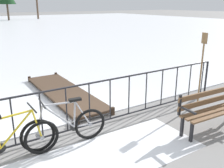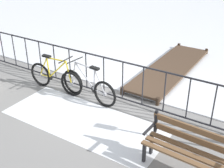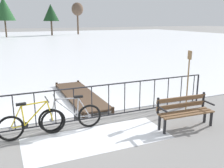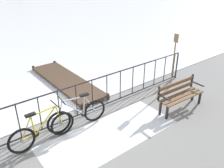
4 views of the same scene
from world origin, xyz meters
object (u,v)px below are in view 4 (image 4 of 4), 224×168
at_px(bicycle_near_railing, 78,115).
at_px(park_bench, 179,93).
at_px(oar_upright, 174,58).
at_px(bicycle_second, 43,131).

height_order(bicycle_near_railing, park_bench, bicycle_near_railing).
xyz_separation_m(bicycle_near_railing, oar_upright, (3.89, -0.03, 0.77)).
height_order(bicycle_near_railing, oar_upright, oar_upright).
bearing_deg(oar_upright, bicycle_near_railing, 179.52).
bearing_deg(park_bench, bicycle_second, 165.63).
distance_m(park_bench, oar_upright, 1.54).
height_order(bicycle_second, park_bench, bicycle_second).
bearing_deg(oar_upright, bicycle_second, -179.64).
distance_m(bicycle_second, park_bench, 4.09).
relative_size(bicycle_second, oar_upright, 0.86).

